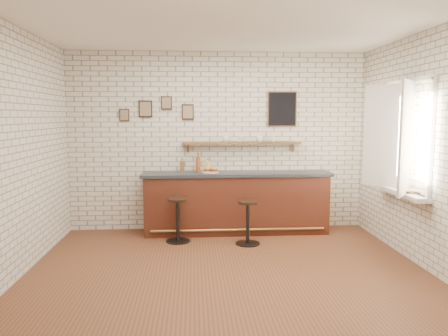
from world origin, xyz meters
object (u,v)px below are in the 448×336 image
at_px(bitters_bottle_brown, 182,166).
at_px(sandwich_plate, 210,172).
at_px(book_upper, 406,190).
at_px(bar_stool_right, 248,221).
at_px(shelf_cup_c, 259,139).
at_px(bar_counter, 236,202).
at_px(bar_stool_left, 178,219).
at_px(ciabatta_sandwich, 211,169).
at_px(shelf_cup_b, 240,139).
at_px(condiment_bottle_yellow, 208,166).
at_px(bitters_bottle_white, 198,165).
at_px(bitters_bottle_amber, 198,164).
at_px(shelf_cup_a, 226,139).
at_px(shelf_cup_d, 273,139).
at_px(book_lower, 407,192).

bearing_deg(bitters_bottle_brown, sandwich_plate, -19.79).
bearing_deg(book_upper, bar_stool_right, -179.42).
height_order(shelf_cup_c, book_upper, shelf_cup_c).
distance_m(bar_counter, bar_stool_left, 1.09).
distance_m(ciabatta_sandwich, shelf_cup_b, 0.73).
relative_size(bar_counter, ciabatta_sandwich, 11.91).
xyz_separation_m(sandwich_plate, bar_stool_right, (0.54, -0.69, -0.66)).
bearing_deg(shelf_cup_b, ciabatta_sandwich, 136.01).
bearing_deg(condiment_bottle_yellow, bar_stool_right, -56.22).
distance_m(bitters_bottle_white, condiment_bottle_yellow, 0.16).
height_order(bitters_bottle_brown, bar_stool_left, bitters_bottle_brown).
bearing_deg(shelf_cup_c, bitters_bottle_amber, 121.25).
bearing_deg(shelf_cup_a, bitters_bottle_brown, 148.31).
bearing_deg(bitters_bottle_white, shelf_cup_c, 2.58).
relative_size(bar_counter, shelf_cup_a, 25.98).
bearing_deg(bitters_bottle_white, shelf_cup_d, 2.10).
relative_size(shelf_cup_c, book_lower, 0.51).
bearing_deg(bar_counter, sandwich_plate, -178.57).
height_order(ciabatta_sandwich, book_lower, ciabatta_sandwich).
height_order(bar_counter, book_lower, bar_counter).
bearing_deg(bar_stool_left, shelf_cup_c, 27.17).
bearing_deg(bar_counter, bar_stool_left, -152.43).
xyz_separation_m(shelf_cup_c, book_upper, (1.68, -1.81, -0.59)).
relative_size(bar_counter, bitters_bottle_brown, 13.80).
xyz_separation_m(bitters_bottle_brown, shelf_cup_c, (1.30, 0.05, 0.45)).
distance_m(sandwich_plate, condiment_bottle_yellow, 0.19).
bearing_deg(bar_stool_right, bitters_bottle_white, 130.38).
height_order(bar_counter, shelf_cup_c, shelf_cup_c).
height_order(bitters_bottle_brown, bitters_bottle_amber, bitters_bottle_amber).
bearing_deg(bitters_bottle_white, bar_stool_right, -49.62).
relative_size(bar_counter, bitters_bottle_white, 12.30).
xyz_separation_m(bar_stool_right, book_lower, (1.98, -0.94, 0.59)).
bearing_deg(sandwich_plate, bar_stool_right, -52.19).
distance_m(bar_stool_left, book_upper, 3.29).
bearing_deg(bitters_bottle_white, bitters_bottle_amber, -180.00).
distance_m(bitters_bottle_amber, bar_stool_right, 1.37).
distance_m(ciabatta_sandwich, shelf_cup_a, 0.59).
height_order(bitters_bottle_white, bar_stool_right, bitters_bottle_white).
relative_size(bar_stool_right, shelf_cup_a, 5.56).
bearing_deg(shelf_cup_d, book_upper, -51.19).
height_order(bar_counter, bar_stool_left, bar_counter).
height_order(shelf_cup_b, book_lower, shelf_cup_b).
bearing_deg(ciabatta_sandwich, bitters_bottle_brown, 160.63).
height_order(sandwich_plate, shelf_cup_b, shelf_cup_b).
height_order(ciabatta_sandwich, condiment_bottle_yellow, condiment_bottle_yellow).
xyz_separation_m(bitters_bottle_white, shelf_cup_c, (1.03, 0.05, 0.43)).
bearing_deg(condiment_bottle_yellow, book_lower, -35.10).
distance_m(shelf_cup_c, shelf_cup_d, 0.23).
bearing_deg(ciabatta_sandwich, shelf_cup_d, 11.25).
bearing_deg(shelf_cup_c, shelf_cup_d, -61.33).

